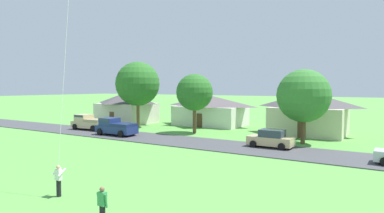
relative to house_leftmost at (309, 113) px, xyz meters
name	(u,v)px	position (x,y,z in m)	size (l,w,h in m)	color
road_strip	(233,147)	(-4.26, -12.54, -2.63)	(160.00, 6.16, 0.08)	#424247
house_leftmost	(309,113)	(0.00, 0.00, 0.00)	(9.01, 7.65, 5.16)	beige
house_left_center	(210,110)	(-14.75, 2.13, -0.34)	(10.71, 7.02, 4.50)	silver
house_right_center	(127,107)	(-27.67, -2.13, -0.12)	(8.77, 7.06, 4.93)	beige
tree_left_of_center	(194,92)	(-12.40, -6.37, 2.42)	(4.58, 4.58, 7.40)	brown
tree_center	(138,84)	(-22.33, -5.56, 3.54)	(6.26, 6.26, 9.36)	brown
tree_near_right	(304,96)	(1.02, -7.30, 2.21)	(5.36, 5.36, 7.57)	brown
parked_car_tan_mid_west	(271,139)	(-1.03, -11.20, -1.81)	(4.23, 2.14, 1.68)	tan
pickup_truck_navy_west_side	(115,127)	(-19.33, -13.07, -1.61)	(5.22, 2.37, 1.99)	navy
pickup_truck_sand_east_side	(89,122)	(-25.93, -11.31, -1.61)	(5.24, 2.41, 1.99)	#C6B284
watcher_person	(102,206)	(-1.32, -32.03, -1.80)	(0.56, 0.24, 1.68)	black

